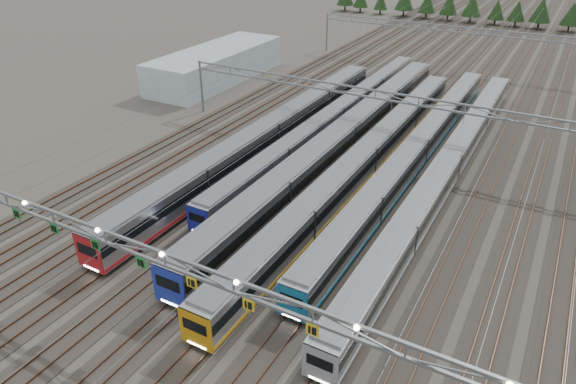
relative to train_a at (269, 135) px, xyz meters
The scene contains 13 objects.
ground 34.22m from the train_a, 70.76° to the right, with size 400.00×400.00×0.00m, color #47423A.
track_bed 68.69m from the train_a, 80.57° to the left, with size 54.00×260.00×5.42m.
train_a is the anchor object (origin of this frame).
train_b 11.78m from the train_a, 67.53° to the left, with size 2.56×63.50×3.33m.
train_c 9.61m from the train_a, 20.49° to the left, with size 3.18×67.13×4.15m.
train_d 13.51m from the train_a, ahead, with size 2.84×64.19×3.70m.
train_e 18.75m from the train_a, 16.26° to the left, with size 2.69×64.15×3.50m.
train_f 22.69m from the train_a, ahead, with size 2.64×68.16×3.43m.
gantry_near 34.58m from the train_a, 70.90° to the right, with size 56.36×0.61×8.08m.
gantry_mid 14.28m from the train_a, 34.60° to the left, with size 56.36×0.36×8.00m.
gantry_far 54.11m from the train_a, 77.96° to the left, with size 56.36×0.36×8.00m.
west_shed 33.70m from the train_a, 137.58° to the left, with size 10.00×30.00×5.56m, color #9BAFBA.
treeline 100.70m from the train_a, 85.90° to the left, with size 87.50×5.60×7.02m.
Camera 1 is at (20.94, -20.47, 28.20)m, focal length 32.00 mm.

